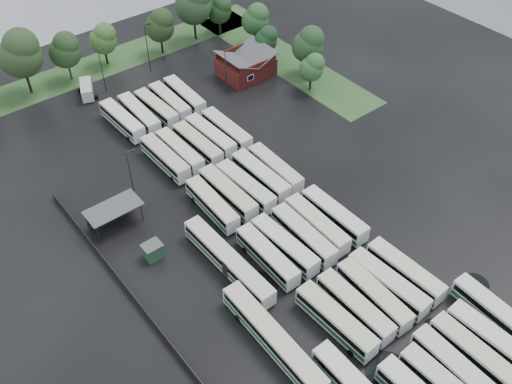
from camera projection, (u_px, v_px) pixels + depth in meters
ground at (297, 256)px, 81.55m from camera, size 160.00×160.00×0.00m
brick_building at (246, 67)px, 115.46m from camera, size 10.07×8.60×5.39m
wash_shed at (112, 209)px, 84.20m from camera, size 8.20×4.20×3.58m
utility_hut at (153, 251)px, 80.45m from camera, size 2.70×2.20×2.62m
grass_strip_north at (99, 66)px, 119.26m from camera, size 80.00×10.00×0.01m
grass_strip_east at (283, 59)px, 121.30m from camera, size 10.00×50.00×0.01m
west_fence at (133, 297)px, 75.60m from camera, size 0.10×50.00×1.20m
bus_r0c2 at (456, 369)px, 66.58m from camera, size 2.84×11.91×3.30m
bus_r0c3 at (474, 354)px, 68.00m from camera, size 2.57×11.82×3.29m
bus_r0c4 at (493, 342)px, 69.20m from camera, size 3.05×12.23×3.38m
bus_r1c0 at (336, 321)px, 71.41m from camera, size 2.97×12.20×3.37m
bus_r1c1 at (355, 307)px, 72.94m from camera, size 2.60×11.86×3.30m
bus_r1c2 at (374, 295)px, 74.29m from camera, size 3.12×11.99×3.31m
bus_r1c3 at (388, 284)px, 75.61m from camera, size 3.18×12.24×3.38m
bus_r1c4 at (405, 271)px, 77.16m from camera, size 2.89×11.84×3.27m
bus_r2c0 at (267, 256)px, 79.17m from camera, size 2.73×11.62×3.22m
bus_r2c1 at (284, 246)px, 80.51m from camera, size 2.92×11.93×3.30m
bus_r2c2 at (303, 235)px, 81.93m from camera, size 2.90×12.03×3.33m
bus_r2c3 at (317, 225)px, 83.44m from camera, size 2.90×12.01×3.32m
bus_r2c4 at (334, 215)px, 84.90m from camera, size 2.61×11.89×3.30m
bus_r3c0 at (212, 204)px, 86.64m from camera, size 2.92×11.63×3.21m
bus_r3c1 at (228, 193)px, 88.30m from camera, size 2.64×12.17×3.38m
bus_r3c2 at (245, 187)px, 89.38m from camera, size 3.02×12.09×3.34m
bus_r3c3 at (261, 176)px, 91.21m from camera, size 2.63×12.11×3.37m
bus_r3c4 at (275, 169)px, 92.64m from camera, size 2.79×11.72×3.24m
bus_r4c0 at (165, 158)px, 94.54m from camera, size 2.61×11.77×3.27m
bus_r4c1 at (180, 151)px, 95.89m from camera, size 2.49×11.53×3.21m
bus_r4c2 at (198, 144)px, 97.22m from camera, size 2.69×11.66×3.23m
bus_r4c3 at (211, 136)px, 98.82m from camera, size 2.82×11.85×3.28m
bus_r4c4 at (227, 130)px, 100.10m from camera, size 2.57×11.87×3.30m
bus_r5c0 at (122, 120)px, 102.19m from camera, size 2.88×11.97×3.31m
bus_r5c1 at (139, 114)px, 103.52m from camera, size 2.86×11.98×3.32m
bus_r5c2 at (156, 108)px, 105.01m from camera, size 2.78×11.54×3.19m
bus_r5c3 at (170, 102)px, 106.55m from camera, size 2.71×11.55×3.20m
bus_r5c4 at (185, 96)px, 107.97m from camera, size 3.00×11.82×3.26m
artic_bus_west_b at (228, 261)px, 78.46m from camera, size 2.72×17.68×3.28m
artic_bus_west_c at (273, 338)px, 69.56m from camera, size 2.98×17.93×3.32m
minibus at (87, 89)px, 110.27m from camera, size 4.25×6.22×2.55m
tree_north_1 at (20, 53)px, 106.03m from camera, size 8.15×8.15×13.50m
tree_north_2 at (65, 50)px, 110.98m from camera, size 6.23×6.23×10.31m
tree_north_3 at (104, 38)px, 115.72m from camera, size 5.55×5.55×9.19m
tree_north_4 at (160, 25)px, 118.73m from camera, size 6.08×6.08×10.08m
tree_north_5 at (194, 3)px, 121.87m from camera, size 7.90×7.90×13.09m
tree_north_6 at (220, 8)px, 126.17m from camera, size 5.33×5.33×8.83m
tree_east_0 at (313, 67)px, 109.29m from camera, size 4.77×4.74×7.85m
tree_east_1 at (309, 44)px, 112.40m from camera, size 6.31×6.31×10.45m
tree_east_2 at (267, 39)px, 117.26m from camera, size 4.76×4.76×7.88m
tree_east_3 at (256, 19)px, 121.31m from camera, size 5.81×5.81×9.62m
tree_east_4 at (220, 10)px, 125.83m from camera, size 5.24×5.20×8.62m
lamp_post_ne at (226, 66)px, 108.54m from camera, size 1.46×0.29×9.50m
lamp_post_nw at (131, 172)px, 86.37m from camera, size 1.45×0.28×9.43m
lamp_post_back_w at (102, 67)px, 108.69m from camera, size 1.40×0.27×9.12m
lamp_post_back_e at (148, 45)px, 113.48m from camera, size 1.61×0.31×10.43m
puddle_0 at (387, 371)px, 68.38m from camera, size 5.56×5.56×0.01m
puddle_1 at (434, 327)px, 72.89m from camera, size 2.63×2.63×0.01m
puddle_2 at (258, 286)px, 77.57m from camera, size 5.39×5.39×0.01m
puddle_3 at (330, 244)px, 83.18m from camera, size 3.21×3.21×0.01m
puddle_4 at (475, 284)px, 77.88m from camera, size 3.82×3.82×0.01m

